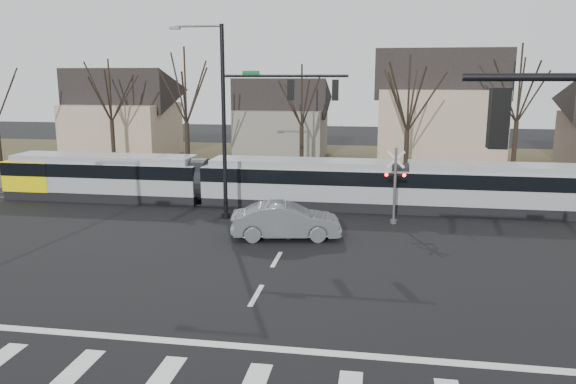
# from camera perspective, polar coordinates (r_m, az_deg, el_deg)

# --- Properties ---
(ground) EXTENTS (140.00, 140.00, 0.00)m
(ground) POSITION_cam_1_polar(r_m,az_deg,el_deg) (18.42, -4.62, -12.75)
(ground) COLOR black
(grass_verge) EXTENTS (140.00, 28.00, 0.01)m
(grass_verge) POSITION_cam_1_polar(r_m,az_deg,el_deg) (49.02, 4.33, 2.79)
(grass_verge) COLOR #38331E
(grass_verge) RESTS_ON ground
(stop_line) EXTENTS (28.00, 0.35, 0.01)m
(stop_line) POSITION_cam_1_polar(r_m,az_deg,el_deg) (16.85, -6.13, -15.21)
(stop_line) COLOR silver
(stop_line) RESTS_ON ground
(lane_dashes) EXTENTS (0.18, 30.00, 0.01)m
(lane_dashes) POSITION_cam_1_polar(r_m,az_deg,el_deg) (33.39, 1.93, -1.43)
(lane_dashes) COLOR silver
(lane_dashes) RESTS_ON ground
(rail_pair) EXTENTS (90.00, 1.52, 0.06)m
(rail_pair) POSITION_cam_1_polar(r_m,az_deg,el_deg) (33.19, 1.89, -1.47)
(rail_pair) COLOR #59595E
(rail_pair) RESTS_ON ground
(tram) EXTENTS (36.66, 2.72, 2.78)m
(tram) POSITION_cam_1_polar(r_m,az_deg,el_deg) (33.15, 1.00, 1.14)
(tram) COLOR gray
(tram) RESTS_ON ground
(sedan) EXTENTS (3.55, 5.77, 1.70)m
(sedan) POSITION_cam_1_polar(r_m,az_deg,el_deg) (26.69, -0.20, -2.95)
(sedan) COLOR slate
(sedan) RESTS_ON ground
(signal_pole_far) EXTENTS (9.28, 0.44, 10.20)m
(signal_pole_far) POSITION_cam_1_polar(r_m,az_deg,el_deg) (29.54, -3.55, 8.00)
(signal_pole_far) COLOR black
(signal_pole_far) RESTS_ON ground
(rail_crossing_signal) EXTENTS (1.08, 0.36, 4.00)m
(rail_crossing_signal) POSITION_cam_1_polar(r_m,az_deg,el_deg) (29.62, 10.79, 0.38)
(rail_crossing_signal) COLOR #59595B
(rail_crossing_signal) RESTS_ON ground
(tree_row) EXTENTS (59.20, 7.20, 10.00)m
(tree_row) POSITION_cam_1_polar(r_m,az_deg,el_deg) (42.38, 6.44, 8.14)
(tree_row) COLOR black
(tree_row) RESTS_ON ground
(house_a) EXTENTS (9.72, 8.64, 8.60)m
(house_a) POSITION_cam_1_polar(r_m,az_deg,el_deg) (55.82, -16.52, 8.04)
(house_a) COLOR tan
(house_a) RESTS_ON ground
(house_b) EXTENTS (8.64, 7.56, 7.65)m
(house_b) POSITION_cam_1_polar(r_m,az_deg,el_deg) (53.16, -0.64, 7.82)
(house_b) COLOR slate
(house_b) RESTS_ON ground
(house_c) EXTENTS (10.80, 8.64, 10.10)m
(house_c) POSITION_cam_1_polar(r_m,az_deg,el_deg) (49.55, 15.08, 8.60)
(house_c) COLOR tan
(house_c) RESTS_ON ground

